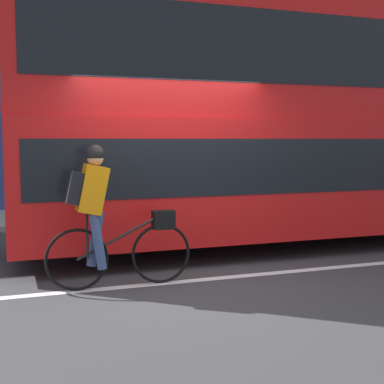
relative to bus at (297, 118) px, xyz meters
name	(u,v)px	position (x,y,z in m)	size (l,w,h in m)	color
ground_plane	(186,281)	(-2.53, -1.74, -2.08)	(80.00, 80.00, 0.00)	#38383A
road_center_line	(186,281)	(-2.53, -1.75, -2.08)	(50.00, 0.14, 0.01)	silver
sidewalk_curb	(104,215)	(-2.53, 3.91, -2.03)	(60.00, 2.50, 0.11)	#A8A399
building_facade	(91,76)	(-2.53, 5.31, 1.17)	(60.00, 0.30, 6.50)	#33478C
bus	(297,118)	(0.00, 0.00, 0.00)	(9.16, 2.50, 3.77)	black
cyclist_on_bike	(104,212)	(-3.51, -1.73, -1.19)	(1.72, 0.32, 1.67)	black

